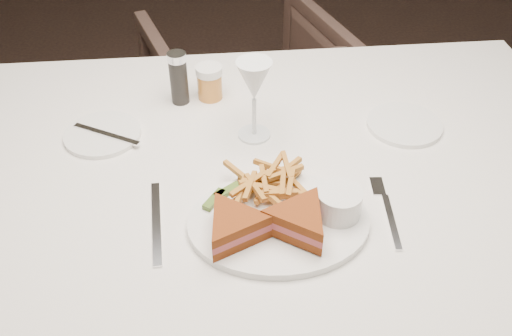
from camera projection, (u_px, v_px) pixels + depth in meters
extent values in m
cube|color=silver|center=(256.00, 291.00, 1.36)|extent=(1.52, 1.09, 0.75)
imported|color=#45312A|center=(250.00, 95.00, 2.09)|extent=(0.83, 0.81, 0.66)
ellipsoid|color=white|center=(279.00, 222.00, 1.00)|extent=(0.34, 0.28, 0.01)
cube|color=silver|center=(156.00, 222.00, 1.00)|extent=(0.05, 0.20, 0.00)
cylinder|color=white|center=(103.00, 134.00, 1.20)|extent=(0.16, 0.16, 0.01)
cylinder|color=white|center=(404.00, 125.00, 1.22)|extent=(0.16, 0.16, 0.01)
cylinder|color=black|center=(179.00, 78.00, 1.26)|extent=(0.04, 0.04, 0.12)
cylinder|color=#C4792F|center=(210.00, 82.00, 1.29)|extent=(0.06, 0.06, 0.08)
cube|color=#425F21|center=(227.00, 191.00, 1.04)|extent=(0.05, 0.05, 0.01)
cube|color=#425F21|center=(214.00, 200.00, 1.02)|extent=(0.04, 0.06, 0.01)
cylinder|color=white|center=(339.00, 203.00, 0.99)|extent=(0.08, 0.08, 0.05)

